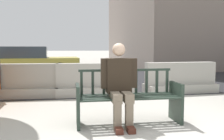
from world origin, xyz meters
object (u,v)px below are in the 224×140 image
object	(u,v)px
jersey_barrier_right	(180,80)
car_taxi_near	(27,62)
delivery_truck	(209,40)
street_bench	(128,99)
jersey_barrier_left	(18,84)
jersey_barrier_centre	(95,82)
seated_person	(120,82)

from	to	relation	value
jersey_barrier_right	car_taxi_near	distance (m)	6.67
delivery_truck	street_bench	bearing A→B (deg)	-127.64
jersey_barrier_left	jersey_barrier_right	world-z (taller)	same
street_bench	jersey_barrier_left	xyz separation A→B (m)	(-2.19, 2.62, -0.06)
jersey_barrier_centre	seated_person	bearing A→B (deg)	-87.76
jersey_barrier_right	delivery_truck	xyz separation A→B (m)	(4.92, 6.62, 1.35)
street_bench	jersey_barrier_right	distance (m)	3.28
jersey_barrier_centre	jersey_barrier_left	world-z (taller)	same
jersey_barrier_centre	jersey_barrier_right	world-z (taller)	same
jersey_barrier_right	delivery_truck	size ratio (longest dim) A/B	0.30
street_bench	car_taxi_near	world-z (taller)	car_taxi_near
seated_person	delivery_truck	world-z (taller)	delivery_truck
seated_person	jersey_barrier_centre	bearing A→B (deg)	92.24
jersey_barrier_right	car_taxi_near	bearing A→B (deg)	135.77
jersey_barrier_left	jersey_barrier_right	xyz separation A→B (m)	(4.31, -0.12, 0.00)
street_bench	jersey_barrier_right	world-z (taller)	street_bench
seated_person	jersey_barrier_left	bearing A→B (deg)	127.29
street_bench	car_taxi_near	xyz separation A→B (m)	(-2.66, 7.15, 0.25)
delivery_truck	jersey_barrier_centre	bearing A→B (deg)	-137.73
street_bench	jersey_barrier_left	bearing A→B (deg)	129.92
jersey_barrier_centre	delivery_truck	world-z (taller)	delivery_truck
seated_person	car_taxi_near	world-z (taller)	seated_person
street_bench	jersey_barrier_right	bearing A→B (deg)	49.76
seated_person	car_taxi_near	xyz separation A→B (m)	(-2.50, 7.21, -0.04)
jersey_barrier_centre	jersey_barrier_right	xyz separation A→B (m)	(2.37, 0.01, 0.00)
jersey_barrier_centre	jersey_barrier_right	size ratio (longest dim) A/B	1.00
seated_person	jersey_barrier_left	size ratio (longest dim) A/B	0.65
street_bench	car_taxi_near	bearing A→B (deg)	110.38
car_taxi_near	street_bench	bearing A→B (deg)	-69.62
jersey_barrier_right	seated_person	bearing A→B (deg)	-131.64
delivery_truck	jersey_barrier_left	bearing A→B (deg)	-144.82
jersey_barrier_left	car_taxi_near	xyz separation A→B (m)	(-0.47, 4.53, 0.31)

